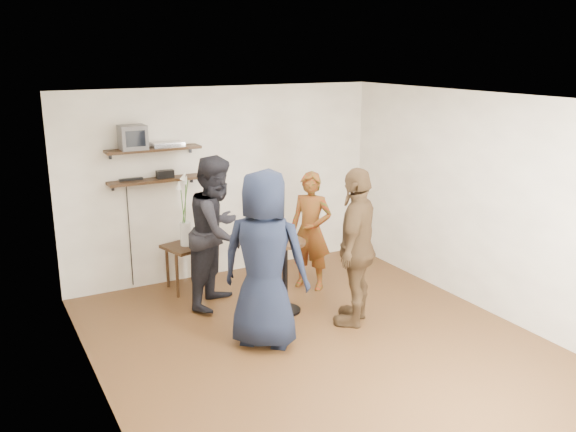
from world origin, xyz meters
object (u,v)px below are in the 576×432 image
object	(u,v)px
person_navy	(265,260)
person_brown	(357,247)
person_dark	(218,232)
radio	(165,174)
side_table	(187,253)
person_plaid	(311,231)
drinks_table	(285,266)
dvd_deck	(167,144)
crt_monitor	(132,137)

from	to	relation	value
person_navy	person_brown	world-z (taller)	person_navy
person_dark	person_navy	bearing A→B (deg)	-133.36
radio	side_table	bearing A→B (deg)	-60.80
radio	person_navy	xyz separation A→B (m)	(0.37, -2.14, -0.56)
radio	person_plaid	bearing A→B (deg)	-30.72
side_table	drinks_table	bearing A→B (deg)	-57.05
dvd_deck	side_table	size ratio (longest dim) A/B	0.64
dvd_deck	person_brown	bearing A→B (deg)	-55.25
dvd_deck	drinks_table	world-z (taller)	dvd_deck
side_table	person_plaid	world-z (taller)	person_plaid
drinks_table	person_dark	xyz separation A→B (m)	(-0.60, 0.61, 0.36)
drinks_table	person_plaid	size ratio (longest dim) A/B	0.58
side_table	person_brown	xyz separation A→B (m)	(1.38, -1.87, 0.40)
crt_monitor	side_table	xyz separation A→B (m)	(0.54, -0.27, -1.51)
crt_monitor	person_plaid	distance (m)	2.54
drinks_table	crt_monitor	bearing A→B (deg)	131.66
crt_monitor	person_plaid	world-z (taller)	crt_monitor
drinks_table	person_plaid	bearing A→B (deg)	39.00
side_table	person_brown	distance (m)	2.36
crt_monitor	side_table	size ratio (longest dim) A/B	0.51
crt_monitor	side_table	bearing A→B (deg)	-26.50
person_navy	dvd_deck	bearing A→B (deg)	-39.09
side_table	person_navy	xyz separation A→B (m)	(0.22, -1.87, 0.44)
person_navy	person_dark	bearing A→B (deg)	-46.64
side_table	person_navy	world-z (taller)	person_navy
crt_monitor	person_plaid	xyz separation A→B (m)	(2.00, -0.96, -1.24)
crt_monitor	person_brown	bearing A→B (deg)	-48.07
person_plaid	crt_monitor	bearing A→B (deg)	-154.62
drinks_table	person_navy	xyz separation A→B (m)	(-0.58, -0.63, 0.38)
drinks_table	person_dark	world-z (taller)	person_dark
person_plaid	person_brown	size ratio (longest dim) A/B	0.85
dvd_deck	side_table	world-z (taller)	dvd_deck
dvd_deck	person_plaid	world-z (taller)	dvd_deck
person_plaid	radio	bearing A→B (deg)	-159.72
side_table	person_dark	xyz separation A→B (m)	(0.20, -0.62, 0.42)
side_table	person_brown	size ratio (longest dim) A/B	0.34
person_brown	radio	bearing A→B (deg)	-96.92
side_table	person_navy	bearing A→B (deg)	-83.26
drinks_table	person_dark	distance (m)	0.93
crt_monitor	dvd_deck	xyz separation A→B (m)	(0.44, 0.00, -0.12)
radio	drinks_table	xyz separation A→B (m)	(0.95, -1.50, -0.94)
person_dark	person_brown	world-z (taller)	person_dark
person_dark	drinks_table	bearing A→B (deg)	-90.00
dvd_deck	person_dark	bearing A→B (deg)	-71.37
crt_monitor	person_dark	world-z (taller)	crt_monitor
crt_monitor	drinks_table	size ratio (longest dim) A/B	0.36
dvd_deck	crt_monitor	bearing A→B (deg)	180.00
radio	person_navy	size ratio (longest dim) A/B	0.12
dvd_deck	person_dark	world-z (taller)	dvd_deck
drinks_table	person_brown	world-z (taller)	person_brown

